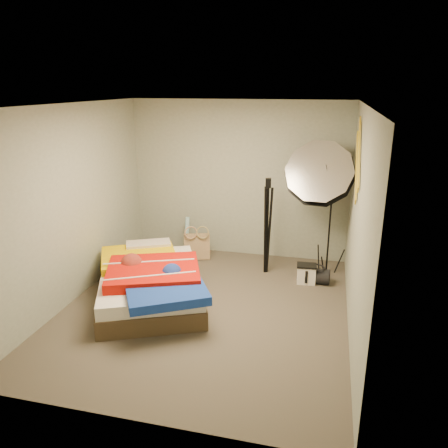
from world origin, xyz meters
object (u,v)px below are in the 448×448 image
(camera_case, at_px, (306,274))
(bed, at_px, (151,281))
(camera_tripod, at_px, (267,220))
(tote_bag, at_px, (197,246))
(duffel_bag, at_px, (317,276))
(photo_umbrella, at_px, (320,175))
(wrapping_roll, at_px, (187,236))

(camera_case, relative_size, bed, 0.12)
(camera_case, bearing_deg, camera_tripod, 154.62)
(tote_bag, xyz_separation_m, duffel_bag, (1.93, -0.48, -0.10))
(photo_umbrella, relative_size, camera_tripod, 1.45)
(camera_case, distance_m, photo_umbrella, 1.42)
(bed, relative_size, photo_umbrella, 1.03)
(photo_umbrella, bearing_deg, camera_tripod, -169.08)
(wrapping_roll, distance_m, bed, 1.69)
(duffel_bag, height_order, camera_tripod, camera_tripod)
(tote_bag, xyz_separation_m, bed, (-0.16, -1.52, 0.06))
(photo_umbrella, height_order, camera_tripod, photo_umbrella)
(camera_case, height_order, photo_umbrella, photo_umbrella)
(camera_case, height_order, bed, bed)
(tote_bag, bearing_deg, wrapping_roll, 125.96)
(photo_umbrella, bearing_deg, wrapping_roll, 171.95)
(wrapping_roll, bearing_deg, camera_tripod, -17.30)
(camera_case, bearing_deg, bed, -156.58)
(wrapping_roll, xyz_separation_m, bed, (0.07, -1.69, -0.05))
(duffel_bag, height_order, bed, bed)
(wrapping_roll, height_order, camera_tripod, camera_tripod)
(tote_bag, bearing_deg, camera_tripod, -30.51)
(tote_bag, xyz_separation_m, camera_case, (1.78, -0.51, -0.08))
(wrapping_roll, xyz_separation_m, duffel_bag, (2.16, -0.65, -0.20))
(wrapping_roll, bearing_deg, duffel_bag, -16.67)
(camera_case, distance_m, camera_tripod, 0.97)
(tote_bag, bearing_deg, bed, -113.83)
(wrapping_roll, relative_size, duffel_bag, 1.74)
(camera_tripod, bearing_deg, photo_umbrella, 10.92)
(wrapping_roll, height_order, photo_umbrella, photo_umbrella)
(wrapping_roll, bearing_deg, camera_case, -18.54)
(camera_case, height_order, camera_tripod, camera_tripod)
(tote_bag, relative_size, camera_tripod, 0.29)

